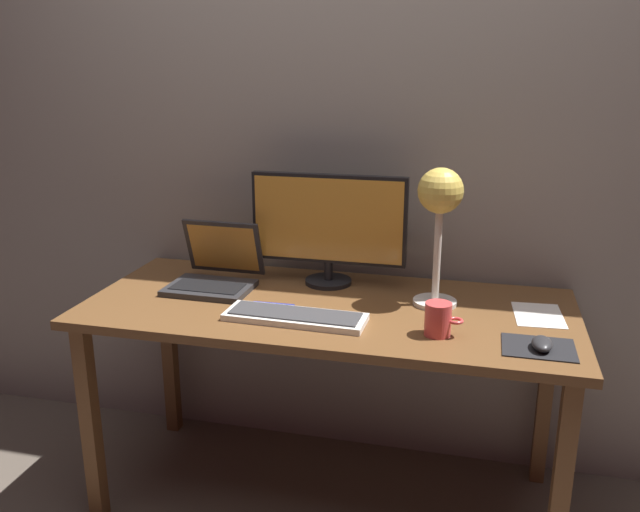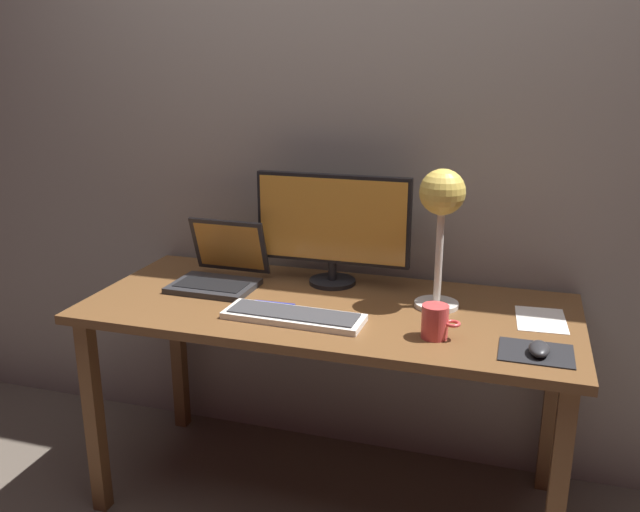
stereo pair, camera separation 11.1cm
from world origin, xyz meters
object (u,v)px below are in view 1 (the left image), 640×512
object	(u,v)px
coffee_mug	(438,319)
monitor	(328,224)
desk_lamp	(440,204)
mouse	(542,344)
laptop	(216,268)
keyboard_main	(295,316)
pen	(274,304)

from	to	relation	value
coffee_mug	monitor	bearing A→B (deg)	138.17
desk_lamp	mouse	bearing A→B (deg)	-42.59
monitor	mouse	world-z (taller)	monitor
monitor	laptop	size ratio (longest dim) A/B	1.88
mouse	monitor	bearing A→B (deg)	149.75
monitor	keyboard_main	size ratio (longest dim) A/B	1.24
keyboard_main	desk_lamp	size ratio (longest dim) A/B	0.98
desk_lamp	laptop	bearing A→B (deg)	179.46
laptop	pen	bearing A→B (deg)	-28.72
coffee_mug	laptop	bearing A→B (deg)	161.94
monitor	desk_lamp	world-z (taller)	desk_lamp
laptop	mouse	xyz separation A→B (m)	(1.09, -0.30, -0.04)
keyboard_main	pen	size ratio (longest dim) A/B	3.17
monitor	laptop	xyz separation A→B (m)	(-0.38, -0.11, -0.16)
mouse	pen	size ratio (longest dim) A/B	0.69
desk_lamp	coffee_mug	bearing A→B (deg)	-83.46
desk_lamp	coffee_mug	distance (m)	0.38
monitor	pen	world-z (taller)	monitor
keyboard_main	pen	bearing A→B (deg)	133.47
monitor	pen	bearing A→B (deg)	-115.75
keyboard_main	mouse	world-z (taller)	mouse
monitor	mouse	size ratio (longest dim) A/B	5.75
laptop	coffee_mug	size ratio (longest dim) A/B	2.60
monitor	keyboard_main	world-z (taller)	monitor
mouse	pen	xyz separation A→B (m)	(-0.83, 0.16, -0.02)
mouse	pen	world-z (taller)	mouse
monitor	desk_lamp	bearing A→B (deg)	-17.22
monitor	coffee_mug	bearing A→B (deg)	-41.83
mouse	coffee_mug	distance (m)	0.29
pen	monitor	bearing A→B (deg)	64.25
monitor	pen	size ratio (longest dim) A/B	3.94
mouse	coffee_mug	bearing A→B (deg)	172.58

